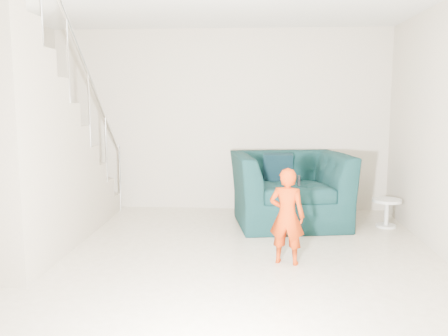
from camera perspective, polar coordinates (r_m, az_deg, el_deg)
The scene contains 10 objects.
floor at distance 4.72m, azimuth -2.82°, elevation -12.37°, with size 5.50×5.50×0.00m, color tan.
back_wall at distance 7.16m, azimuth -0.41°, elevation 5.74°, with size 5.00×5.00×0.00m, color #C0B09D.
front_wall at distance 1.74m, azimuth -13.36°, elevation -2.14°, with size 5.00×5.00×0.00m, color #C0B09D.
armchair at distance 6.41m, azimuth 7.88°, elevation -2.49°, with size 1.47×1.28×0.95m, color black.
toddler at distance 4.85m, azimuth 7.57°, elevation -5.76°, with size 0.36×0.24×0.99m, color #A53205.
side_table at distance 6.58m, azimuth 18.99°, elevation -4.60°, with size 0.37×0.37×0.37m.
staircase at distance 5.58m, azimuth -23.05°, elevation 0.24°, with size 1.02×3.03×3.62m.
cushion at distance 6.67m, azimuth 6.50°, elevation 0.09°, with size 0.41×0.12×0.39m, color black.
throw at distance 6.44m, azimuth 2.62°, elevation -1.26°, with size 0.04×0.44×0.49m, color black.
phone at distance 4.77m, azimuth 8.98°, elevation -1.52°, with size 0.02×0.05×0.10m, color black.
Camera 1 is at (0.51, -4.39, 1.66)m, focal length 38.00 mm.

